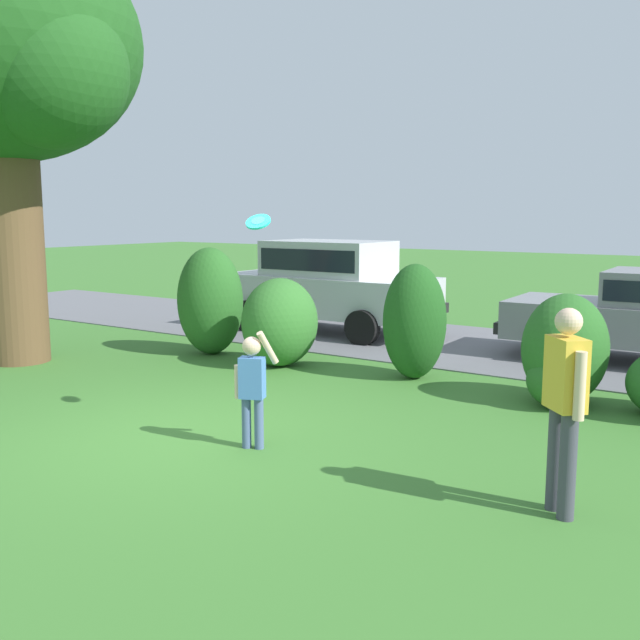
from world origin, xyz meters
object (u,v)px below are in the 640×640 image
(adult_onlooker, at_px, (565,400))
(child_thrower, at_px, (252,383))
(frisbee, at_px, (258,222))
(oak_tree_large, at_px, (11,58))
(parked_suv, at_px, (328,281))

(adult_onlooker, bearing_deg, child_thrower, -178.11)
(child_thrower, bearing_deg, adult_onlooker, 1.89)
(frisbee, bearing_deg, adult_onlooker, -6.23)
(oak_tree_large, bearing_deg, child_thrower, -13.08)
(child_thrower, height_order, frisbee, frisbee)
(child_thrower, bearing_deg, oak_tree_large, 166.92)
(child_thrower, xyz_separation_m, adult_onlooker, (3.21, 0.11, 0.27))
(frisbee, height_order, adult_onlooker, frisbee)
(oak_tree_large, bearing_deg, parked_suv, 64.82)
(frisbee, bearing_deg, child_thrower, -59.60)
(parked_suv, height_order, adult_onlooker, parked_suv)
(parked_suv, bearing_deg, child_thrower, -62.60)
(oak_tree_large, xyz_separation_m, adult_onlooker, (9.27, -1.30, -3.96))
(oak_tree_large, xyz_separation_m, frisbee, (5.77, -0.92, -2.55))
(child_thrower, distance_m, frisbee, 1.77)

